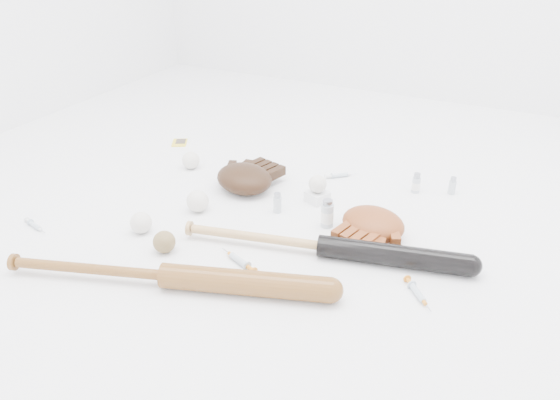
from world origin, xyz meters
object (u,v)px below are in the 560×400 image
at_px(bat_dark, 322,246).
at_px(pedestal, 317,197).
at_px(bat_wood, 165,276).
at_px(glove_dark, 244,178).

distance_m(bat_dark, pedestal, 0.33).
xyz_separation_m(bat_wood, glove_dark, (-0.09, 0.59, 0.01)).
distance_m(bat_dark, bat_wood, 0.46).
bearing_deg(pedestal, bat_wood, -105.98).
relative_size(glove_dark, pedestal, 3.85).
bearing_deg(glove_dark, pedestal, 23.34).
height_order(glove_dark, pedestal, glove_dark).
height_order(bat_wood, glove_dark, glove_dark).
height_order(bat_dark, pedestal, bat_dark).
bearing_deg(glove_dark, bat_dark, -16.80).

